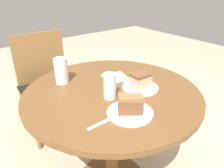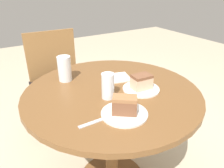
{
  "view_description": "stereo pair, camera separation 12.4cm",
  "coord_description": "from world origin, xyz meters",
  "px_view_note": "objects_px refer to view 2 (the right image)",
  "views": [
    {
      "loc": [
        -0.69,
        -0.88,
        1.32
      ],
      "look_at": [
        0.0,
        0.0,
        0.78
      ],
      "focal_mm": 35.0,
      "sensor_mm": 36.0,
      "label": 1
    },
    {
      "loc": [
        -0.59,
        -0.95,
        1.32
      ],
      "look_at": [
        0.0,
        0.0,
        0.78
      ],
      "focal_mm": 35.0,
      "sensor_mm": 36.0,
      "label": 2
    }
  ],
  "objects_px": {
    "plate_near": "(124,114)",
    "glass_lemonade": "(108,87)",
    "chair": "(57,79)",
    "cake_slice_near": "(125,105)",
    "plate_far": "(141,89)",
    "cake_slice_far": "(141,82)",
    "glass_water": "(65,70)"
  },
  "relations": [
    {
      "from": "cake_slice_near",
      "to": "cake_slice_far",
      "type": "height_order",
      "value": "cake_slice_near"
    },
    {
      "from": "plate_far",
      "to": "cake_slice_near",
      "type": "xyz_separation_m",
      "value": [
        -0.23,
        -0.16,
        0.05
      ]
    },
    {
      "from": "glass_lemonade",
      "to": "chair",
      "type": "bearing_deg",
      "value": 89.59
    },
    {
      "from": "glass_water",
      "to": "glass_lemonade",
      "type": "bearing_deg",
      "value": -70.83
    },
    {
      "from": "chair",
      "to": "plate_far",
      "type": "relative_size",
      "value": 4.22
    },
    {
      "from": "chair",
      "to": "plate_near",
      "type": "relative_size",
      "value": 4.02
    },
    {
      "from": "plate_far",
      "to": "cake_slice_far",
      "type": "xyz_separation_m",
      "value": [
        0.0,
        0.0,
        0.05
      ]
    },
    {
      "from": "chair",
      "to": "cake_slice_far",
      "type": "bearing_deg",
      "value": -74.86
    },
    {
      "from": "cake_slice_far",
      "to": "glass_lemonade",
      "type": "relative_size",
      "value": 0.82
    },
    {
      "from": "chair",
      "to": "cake_slice_near",
      "type": "height_order",
      "value": "chair"
    },
    {
      "from": "plate_far",
      "to": "cake_slice_far",
      "type": "bearing_deg",
      "value": 0.0
    },
    {
      "from": "cake_slice_far",
      "to": "glass_lemonade",
      "type": "height_order",
      "value": "glass_lemonade"
    },
    {
      "from": "chair",
      "to": "plate_near",
      "type": "height_order",
      "value": "chair"
    },
    {
      "from": "cake_slice_far",
      "to": "plate_near",
      "type": "bearing_deg",
      "value": -144.75
    },
    {
      "from": "plate_near",
      "to": "plate_far",
      "type": "bearing_deg",
      "value": 35.25
    },
    {
      "from": "plate_near",
      "to": "cake_slice_near",
      "type": "distance_m",
      "value": 0.05
    },
    {
      "from": "plate_far",
      "to": "cake_slice_near",
      "type": "bearing_deg",
      "value": -144.75
    },
    {
      "from": "plate_near",
      "to": "cake_slice_near",
      "type": "height_order",
      "value": "cake_slice_near"
    },
    {
      "from": "chair",
      "to": "glass_lemonade",
      "type": "bearing_deg",
      "value": -87.18
    },
    {
      "from": "plate_near",
      "to": "glass_lemonade",
      "type": "relative_size",
      "value": 1.59
    },
    {
      "from": "cake_slice_near",
      "to": "chair",
      "type": "bearing_deg",
      "value": 88.76
    },
    {
      "from": "chair",
      "to": "cake_slice_near",
      "type": "xyz_separation_m",
      "value": [
        -0.02,
        -1.12,
        0.31
      ]
    },
    {
      "from": "cake_slice_far",
      "to": "glass_lemonade",
      "type": "xyz_separation_m",
      "value": [
        -0.21,
        0.02,
        0.01
      ]
    },
    {
      "from": "plate_far",
      "to": "glass_lemonade",
      "type": "xyz_separation_m",
      "value": [
        -0.21,
        0.02,
        0.06
      ]
    },
    {
      "from": "glass_water",
      "to": "plate_far",
      "type": "bearing_deg",
      "value": -47.46
    },
    {
      "from": "chair",
      "to": "glass_lemonade",
      "type": "distance_m",
      "value": 0.99
    },
    {
      "from": "chair",
      "to": "plate_near",
      "type": "bearing_deg",
      "value": -88.01
    },
    {
      "from": "cake_slice_far",
      "to": "cake_slice_near",
      "type": "bearing_deg",
      "value": -144.75
    },
    {
      "from": "chair",
      "to": "plate_far",
      "type": "distance_m",
      "value": 1.02
    },
    {
      "from": "plate_near",
      "to": "cake_slice_far",
      "type": "relative_size",
      "value": 1.95
    },
    {
      "from": "plate_far",
      "to": "cake_slice_near",
      "type": "relative_size",
      "value": 1.62
    },
    {
      "from": "cake_slice_near",
      "to": "glass_water",
      "type": "distance_m",
      "value": 0.53
    }
  ]
}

